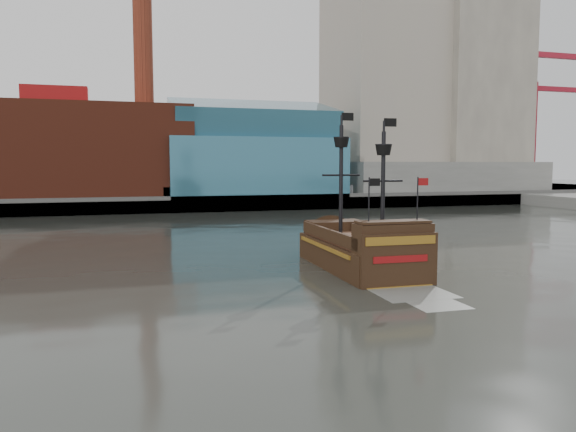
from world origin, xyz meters
name	(u,v)px	position (x,y,z in m)	size (l,w,h in m)	color
ground	(381,310)	(0.00, 0.00, 0.00)	(400.00, 400.00, 0.00)	#272A25
promenade_far	(182,196)	(0.00, 92.00, 1.00)	(220.00, 60.00, 2.00)	slate
seawall	(203,204)	(0.00, 62.50, 1.30)	(220.00, 1.00, 2.60)	#4C4C49
skyline	(211,77)	(5.21, 84.56, 24.55)	(149.00, 45.00, 62.00)	#80614D
crane_a	(531,114)	(78.63, 82.00, 19.11)	(22.50, 4.00, 32.25)	slate
crane_b	(534,132)	(88.23, 92.00, 15.57)	(19.10, 4.00, 26.25)	slate
pirate_ship	(360,254)	(3.70, 10.72, 1.10)	(5.54, 16.40, 12.19)	black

